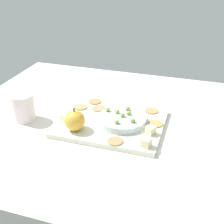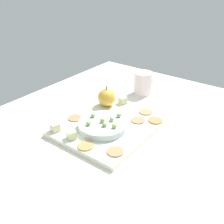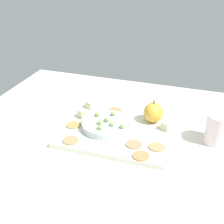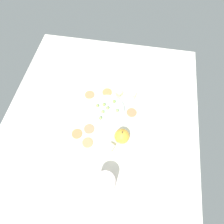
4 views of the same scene
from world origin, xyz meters
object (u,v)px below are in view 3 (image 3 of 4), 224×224
object	(u,v)px
cracker_2	(73,125)
grape_6	(107,120)
platter	(118,132)
cheese_cube_2	(90,105)
cheese_cube_1	(82,114)
grape_4	(112,124)
cracker_3	(71,140)
grape_3	(100,122)
grape_2	(122,126)
grape_5	(113,113)
cracker_4	(115,111)
grape_0	(100,127)
grape_1	(97,114)
cracker_0	(157,147)
cheese_cube_0	(166,126)
cup	(218,129)
cracker_5	(141,156)
cracker_1	(134,144)
serving_dish	(107,125)
apple_whole	(153,113)

from	to	relation	value
cracker_2	grape_6	world-z (taller)	grape_6
platter	cheese_cube_2	size ratio (longest dim) A/B	13.26
cheese_cube_1	grape_4	world-z (taller)	grape_4
cracker_2	grape_6	bearing A→B (deg)	11.95
cracker_3	grape_3	world-z (taller)	grape_3
grape_4	grape_2	bearing A→B (deg)	-6.01
cheese_cube_2	grape_5	xyz separation A→B (cm)	(11.42, -6.69, 1.66)
cracker_2	grape_3	distance (cm)	10.01
cracker_4	cracker_3	bearing A→B (deg)	-106.89
grape_0	grape_3	bearing A→B (deg)	111.91
grape_1	cracker_4	bearing A→B (deg)	71.30
cracker_0	grape_2	xyz separation A→B (cm)	(-12.15, 3.78, 2.85)
grape_2	cheese_cube_0	bearing A→B (deg)	29.33
cheese_cube_2	grape_4	xyz separation A→B (cm)	(13.35, -13.48, 1.68)
grape_5	cup	distance (cm)	34.79
cheese_cube_2	cracker_5	distance (cm)	34.82
cheese_cube_1	cracker_1	xyz separation A→B (cm)	(21.94, -11.11, -1.16)
grape_0	grape_5	distance (cm)	10.13
serving_dish	grape_3	size ratio (longest dim) A/B	9.54
cheese_cube_0	cracker_0	bearing A→B (deg)	-94.48
cheese_cube_1	grape_5	size ratio (longest dim) A/B	1.57
cracker_1	cracker_3	xyz separation A→B (cm)	(-19.37, -4.21, 0.00)
cracker_3	grape_5	xyz separation A→B (cm)	(8.74, 16.04, 2.83)
cracker_2	grape_3	xyz separation A→B (cm)	(9.61, 0.19, 2.81)
platter	grape_0	xyz separation A→B (cm)	(-4.41, -5.10, 3.92)
cheese_cube_0	cup	bearing A→B (deg)	1.57
cracker_1	grape_2	xyz separation A→B (cm)	(-5.17, 4.67, 2.85)
cracker_1	grape_6	size ratio (longest dim) A/B	2.90
cheese_cube_1	grape_2	distance (cm)	18.03
cracker_4	grape_5	size ratio (longest dim) A/B	2.90
serving_dish	grape_1	xyz separation A→B (cm)	(-4.25, 2.60, 1.90)
cracker_4	grape_3	distance (cm)	14.37
cracker_2	grape_0	distance (cm)	11.58
grape_1	cracker_1	bearing A→B (deg)	-31.52
platter	cheese_cube_0	xyz separation A→B (cm)	(15.11, 5.13, 2.23)
apple_whole	grape_5	world-z (taller)	apple_whole
cracker_3	grape_5	world-z (taller)	grape_5
serving_dish	grape_2	world-z (taller)	grape_2
cracker_3	cracker_4	bearing A→B (deg)	73.11
platter	cracker_3	distance (cm)	16.44
grape_3	cup	xyz separation A→B (cm)	(37.07, 7.59, 0.20)
cracker_1	grape_5	distance (cm)	16.16
apple_whole	grape_4	xyz separation A→B (cm)	(-11.26, -11.03, -0.41)
cheese_cube_1	cracker_5	xyz separation A→B (cm)	(25.45, -16.19, -1.16)
cheese_cube_1	cracker_0	bearing A→B (deg)	-19.46
cracker_4	apple_whole	bearing A→B (deg)	-10.86
grape_1	cracker_3	bearing A→B (deg)	-105.62
cracker_0	cracker_1	xyz separation A→B (cm)	(-6.98, -0.89, 0.00)
cracker_0	cracker_2	size ratio (longest dim) A/B	1.00
cheese_cube_1	grape_4	distance (cm)	14.65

